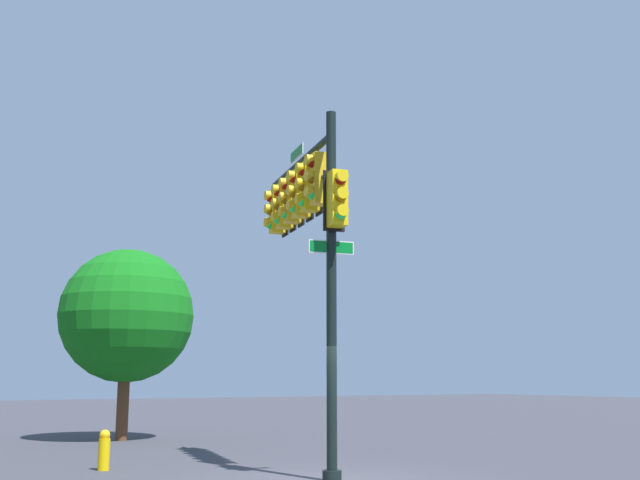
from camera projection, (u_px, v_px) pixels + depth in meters
name	position (u px, v px, depth m)	size (l,w,h in m)	color
signal_pole_assembly	(306.00, 211.00, 16.64)	(4.91, 1.53, 7.23)	black
fire_hydrant	(104.00, 450.00, 15.92)	(0.33, 0.24, 0.83)	#E4B609
tree_near	(127.00, 316.00, 24.18)	(4.23, 4.23, 5.98)	brown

